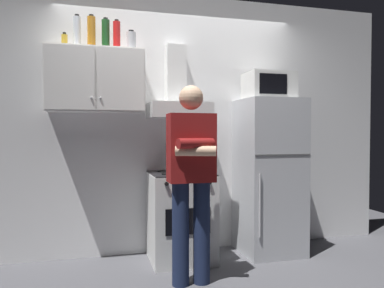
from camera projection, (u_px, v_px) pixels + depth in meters
ground_plane at (192, 268)px, 3.47m from camera, size 7.00×7.00×0.00m
back_wall_tiled at (178, 124)px, 4.01m from camera, size 4.80×0.10×2.70m
upper_cabinet at (96, 81)px, 3.56m from camera, size 0.90×0.37×0.60m
stove_oven at (181, 216)px, 3.68m from camera, size 0.60×0.62×0.87m
range_hood at (178, 99)px, 3.77m from camera, size 0.60×0.44×0.75m
refrigerator at (269, 176)px, 3.92m from camera, size 0.60×0.62×1.60m
microwave at (269, 86)px, 3.91m from camera, size 0.48×0.37×0.28m
person_standing at (191, 176)px, 3.07m from camera, size 0.38×0.33×1.64m
cooking_pot at (197, 167)px, 3.59m from camera, size 0.29×0.19×0.11m
bottle_wine_green at (106, 35)px, 3.60m from camera, size 0.08×0.08×0.31m
bottle_canister_steel at (131, 41)px, 3.61m from camera, size 0.09×0.09×0.19m
bottle_spice_jar at (64, 40)px, 3.45m from camera, size 0.06×0.06×0.13m
bottle_liquor_amber at (91, 32)px, 3.53m from camera, size 0.08×0.08×0.32m
bottle_vodka_clear at (77, 32)px, 3.51m from camera, size 0.07×0.07×0.31m
bottle_soda_red at (117, 35)px, 3.59m from camera, size 0.07×0.07×0.29m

